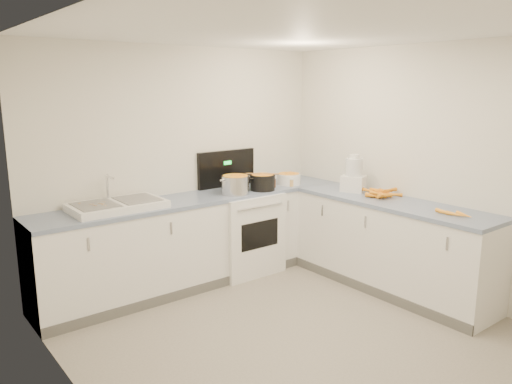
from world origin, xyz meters
TOP-DOWN VIEW (x-y plane):
  - floor at (0.00, 0.00)m, footprint 3.50×4.00m
  - ceiling at (0.00, 0.00)m, footprint 3.50×4.00m
  - wall_back at (0.00, 2.00)m, footprint 3.50×0.00m
  - wall_left at (-1.75, 0.00)m, footprint 0.00×4.00m
  - wall_right at (1.75, 0.00)m, footprint 0.00×4.00m
  - counter_back at (0.00, 1.70)m, footprint 3.50×0.62m
  - counter_right at (1.45, 0.30)m, footprint 0.62×2.20m
  - stove at (0.55, 1.69)m, footprint 0.76×0.65m
  - sink at (-0.90, 1.70)m, footprint 0.86×0.52m
  - steel_pot at (0.38, 1.56)m, footprint 0.31×0.31m
  - black_pot at (0.74, 1.54)m, footprint 0.29×0.29m
  - wooden_spoon at (0.74, 1.54)m, footprint 0.29×0.26m
  - mixing_bowl at (1.20, 1.61)m, footprint 0.30×0.30m
  - extract_bottle at (0.94, 1.58)m, footprint 0.04×0.04m
  - spice_jar at (1.13, 1.50)m, footprint 0.05×0.05m
  - food_processor at (1.48, 0.87)m, footprint 0.28×0.31m
  - carrot_pile at (1.50, 0.50)m, footprint 0.38×0.42m
  - peeled_carrots at (1.39, -0.39)m, footprint 0.12×0.35m
  - peelings at (-1.10, 1.70)m, footprint 0.24×0.26m

SIDE VIEW (x-z plane):
  - floor at x=0.00m, z-range 0.00..0.00m
  - counter_back at x=0.00m, z-range 0.00..0.94m
  - counter_right at x=1.45m, z-range 0.00..0.94m
  - stove at x=0.55m, z-range -0.21..1.15m
  - peeled_carrots at x=1.39m, z-range 0.94..0.98m
  - carrot_pile at x=1.50m, z-range 0.93..1.02m
  - sink at x=-0.90m, z-range 0.82..1.13m
  - spice_jar at x=1.13m, z-range 0.94..1.02m
  - extract_bottle at x=0.94m, z-range 0.94..1.04m
  - mixing_bowl at x=1.20m, z-range 0.94..1.07m
  - peelings at x=-1.10m, z-range 1.01..1.02m
  - black_pot at x=0.74m, z-range 0.92..1.12m
  - steel_pot at x=0.38m, z-range 0.92..1.14m
  - food_processor at x=1.48m, z-range 0.91..1.32m
  - wooden_spoon at x=0.74m, z-range 1.12..1.13m
  - wall_back at x=0.00m, z-range 0.00..2.50m
  - wall_left at x=-1.75m, z-range 0.00..2.50m
  - wall_right at x=1.75m, z-range 0.00..2.50m
  - ceiling at x=0.00m, z-range 2.50..2.50m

